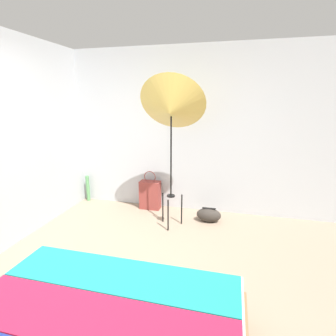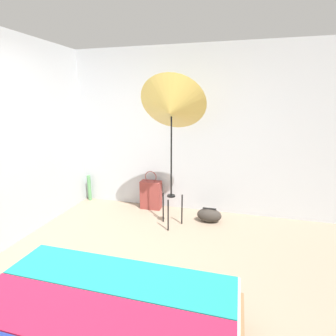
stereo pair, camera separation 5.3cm
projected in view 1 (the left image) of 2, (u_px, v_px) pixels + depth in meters
The scene contains 7 objects.
ground_plane at pixel (113, 302), 2.39m from camera, with size 14.00×14.00×0.00m, color gray.
wall_back at pixel (172, 131), 4.24m from camera, with size 8.00×0.05×2.60m.
wall_side_left at pixel (23, 139), 3.40m from camera, with size 0.05×8.00×2.60m.
photo_umbrella at pixel (171, 109), 3.45m from camera, with size 0.90×0.73×2.12m.
tote_bag at pixel (150, 195), 4.42m from camera, with size 0.34×0.17×0.66m.
duffel_bag at pixel (209, 215), 3.96m from camera, with size 0.37×0.21×0.22m.
paper_roll at pixel (88, 188), 4.77m from camera, with size 0.06×0.06×0.47m.
Camera 1 is at (0.97, -1.83, 1.78)m, focal length 28.00 mm.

